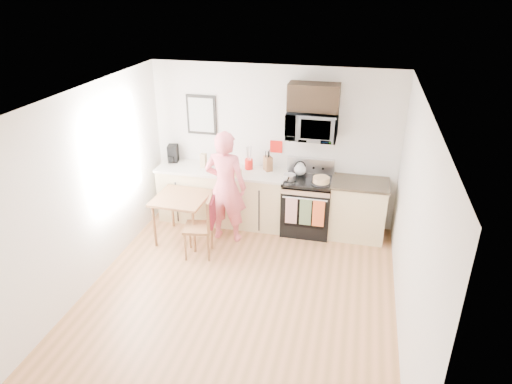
% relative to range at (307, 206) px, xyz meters
% --- Properties ---
extents(floor, '(4.60, 4.60, 0.00)m').
position_rel_range_xyz_m(floor, '(-0.63, -1.98, -0.44)').
color(floor, '#A56E3F').
rests_on(floor, ground).
extents(back_wall, '(4.00, 0.04, 2.60)m').
position_rel_range_xyz_m(back_wall, '(-0.63, 0.32, 0.86)').
color(back_wall, white).
rests_on(back_wall, floor).
extents(front_wall, '(4.00, 0.04, 2.60)m').
position_rel_range_xyz_m(front_wall, '(-0.63, -4.28, 0.86)').
color(front_wall, white).
rests_on(front_wall, floor).
extents(left_wall, '(0.04, 4.60, 2.60)m').
position_rel_range_xyz_m(left_wall, '(-2.63, -1.98, 0.86)').
color(left_wall, white).
rests_on(left_wall, floor).
extents(right_wall, '(0.04, 4.60, 2.60)m').
position_rel_range_xyz_m(right_wall, '(1.37, -1.98, 0.86)').
color(right_wall, white).
rests_on(right_wall, floor).
extents(ceiling, '(4.00, 4.60, 0.04)m').
position_rel_range_xyz_m(ceiling, '(-0.63, -1.98, 2.16)').
color(ceiling, white).
rests_on(ceiling, back_wall).
extents(window, '(0.06, 1.40, 1.50)m').
position_rel_range_xyz_m(window, '(-2.59, -1.18, 1.11)').
color(window, white).
rests_on(window, left_wall).
extents(cabinet_left, '(2.10, 0.60, 0.90)m').
position_rel_range_xyz_m(cabinet_left, '(-1.43, 0.02, 0.01)').
color(cabinet_left, beige).
rests_on(cabinet_left, floor).
extents(countertop_left, '(2.14, 0.64, 0.04)m').
position_rel_range_xyz_m(countertop_left, '(-1.43, 0.02, 0.48)').
color(countertop_left, silver).
rests_on(countertop_left, cabinet_left).
extents(cabinet_right, '(0.84, 0.60, 0.90)m').
position_rel_range_xyz_m(cabinet_right, '(0.80, 0.02, 0.01)').
color(cabinet_right, beige).
rests_on(cabinet_right, floor).
extents(countertop_right, '(0.88, 0.64, 0.04)m').
position_rel_range_xyz_m(countertop_right, '(0.80, 0.02, 0.48)').
color(countertop_right, black).
rests_on(countertop_right, cabinet_right).
extents(range, '(0.76, 0.70, 1.16)m').
position_rel_range_xyz_m(range, '(0.00, 0.00, 0.00)').
color(range, black).
rests_on(range, floor).
extents(microwave, '(0.76, 0.51, 0.42)m').
position_rel_range_xyz_m(microwave, '(-0.00, 0.10, 1.32)').
color(microwave, silver).
rests_on(microwave, back_wall).
extents(upper_cabinet, '(0.76, 0.35, 0.40)m').
position_rel_range_xyz_m(upper_cabinet, '(-0.00, 0.15, 1.74)').
color(upper_cabinet, black).
rests_on(upper_cabinet, back_wall).
extents(wall_art, '(0.50, 0.04, 0.65)m').
position_rel_range_xyz_m(wall_art, '(-1.83, 0.30, 1.31)').
color(wall_art, black).
rests_on(wall_art, back_wall).
extents(wall_trivet, '(0.20, 0.02, 0.20)m').
position_rel_range_xyz_m(wall_trivet, '(-0.58, 0.31, 0.86)').
color(wall_trivet, '#B1140F').
rests_on(wall_trivet, back_wall).
extents(person, '(0.66, 0.45, 1.78)m').
position_rel_range_xyz_m(person, '(-1.20, -0.53, 0.45)').
color(person, '#DA3B52').
rests_on(person, floor).
extents(dining_table, '(0.78, 0.78, 0.73)m').
position_rel_range_xyz_m(dining_table, '(-1.86, -0.71, 0.21)').
color(dining_table, brown).
rests_on(dining_table, floor).
extents(chair, '(0.50, 0.46, 0.95)m').
position_rel_range_xyz_m(chair, '(-1.33, -1.07, 0.18)').
color(chair, brown).
rests_on(chair, floor).
extents(knife_block, '(0.17, 0.18, 0.24)m').
position_rel_range_xyz_m(knife_block, '(-0.68, 0.15, 0.62)').
color(knife_block, brown).
rests_on(knife_block, countertop_left).
extents(utensil_crock, '(0.13, 0.13, 0.40)m').
position_rel_range_xyz_m(utensil_crock, '(-1.00, 0.14, 0.66)').
color(utensil_crock, '#B1140F').
rests_on(utensil_crock, countertop_left).
extents(fruit_bowl, '(0.22, 0.22, 0.09)m').
position_rel_range_xyz_m(fruit_bowl, '(-1.61, 0.19, 0.54)').
color(fruit_bowl, white).
rests_on(fruit_bowl, countertop_left).
extents(milk_carton, '(0.10, 0.10, 0.23)m').
position_rel_range_xyz_m(milk_carton, '(-1.74, 0.04, 0.62)').
color(milk_carton, tan).
rests_on(milk_carton, countertop_left).
extents(coffee_maker, '(0.20, 0.25, 0.29)m').
position_rel_range_xyz_m(coffee_maker, '(-2.33, 0.17, 0.64)').
color(coffee_maker, black).
rests_on(coffee_maker, countertop_left).
extents(bread_bag, '(0.33, 0.24, 0.11)m').
position_rel_range_xyz_m(bread_bag, '(-1.21, -0.15, 0.56)').
color(bread_bag, tan).
rests_on(bread_bag, countertop_left).
extents(cake, '(0.31, 0.31, 0.10)m').
position_rel_range_xyz_m(cake, '(0.21, -0.14, 0.54)').
color(cake, black).
rests_on(cake, range).
extents(kettle, '(0.19, 0.19, 0.24)m').
position_rel_range_xyz_m(kettle, '(-0.15, 0.11, 0.59)').
color(kettle, white).
rests_on(kettle, range).
extents(pot, '(0.18, 0.31, 0.09)m').
position_rel_range_xyz_m(pot, '(-0.28, -0.12, 0.53)').
color(pot, silver).
rests_on(pot, range).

